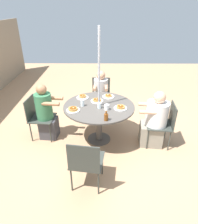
# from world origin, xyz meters

# --- Properties ---
(ground_plane) EXTENTS (12.00, 12.00, 0.00)m
(ground_plane) POSITION_xyz_m (0.00, 0.00, 0.00)
(ground_plane) COLOR tan
(patio_table) EXTENTS (1.32, 1.32, 0.76)m
(patio_table) POSITION_xyz_m (0.00, 0.00, 0.65)
(patio_table) COLOR #4C4742
(patio_table) RESTS_ON ground
(umbrella_pole) EXTENTS (0.04, 0.04, 2.13)m
(umbrella_pole) POSITION_xyz_m (0.00, 0.00, 1.07)
(umbrella_pole) COLOR #ADADB2
(umbrella_pole) RESTS_ON ground
(patio_chair_north) EXTENTS (0.52, 0.52, 0.86)m
(patio_chair_north) POSITION_xyz_m (-1.20, 0.17, 0.49)
(patio_chair_north) COLOR #333833
(patio_chair_north) RESTS_ON ground
(patio_chair_east) EXTENTS (0.51, 0.51, 0.86)m
(patio_chair_east) POSITION_xyz_m (-0.14, -1.21, 0.49)
(patio_chair_east) COLOR #333833
(patio_chair_east) RESTS_ON ground
(diner_east) EXTENTS (0.44, 0.55, 1.09)m
(diner_east) POSITION_xyz_m (-0.12, -1.03, 0.49)
(diner_east) COLOR gray
(diner_east) RESTS_ON ground
(patio_chair_south) EXTENTS (0.47, 0.47, 0.86)m
(patio_chair_south) POSITION_xyz_m (1.22, -0.04, 0.49)
(patio_chair_south) COLOR #333833
(patio_chair_south) RESTS_ON ground
(diner_south) EXTENTS (0.51, 0.34, 1.10)m
(diner_south) POSITION_xyz_m (1.04, -0.03, 0.51)
(diner_south) COLOR slate
(diner_south) RESTS_ON ground
(patio_chair_west) EXTENTS (0.50, 0.50, 0.86)m
(patio_chair_west) POSITION_xyz_m (0.11, 1.21, 0.49)
(patio_chair_west) COLOR #333833
(patio_chair_west) RESTS_ON ground
(diner_west) EXTENTS (0.36, 0.53, 1.14)m
(diner_west) POSITION_xyz_m (0.09, 1.04, 0.52)
(diner_west) COLOR #3D3D42
(diner_west) RESTS_ON ground
(pancake_plate_a) EXTENTS (0.24, 0.24, 0.05)m
(pancake_plate_a) POSITION_xyz_m (0.39, -0.19, 0.78)
(pancake_plate_a) COLOR white
(pancake_plate_a) RESTS_ON patio_table
(pancake_plate_b) EXTENTS (0.24, 0.24, 0.06)m
(pancake_plate_b) POSITION_xyz_m (-0.21, 0.46, 0.79)
(pancake_plate_b) COLOR white
(pancake_plate_b) RESTS_ON patio_table
(pancake_plate_c) EXTENTS (0.24, 0.24, 0.06)m
(pancake_plate_c) POSITION_xyz_m (-0.12, -0.39, 0.78)
(pancake_plate_c) COLOR white
(pancake_plate_c) RESTS_ON patio_table
(pancake_plate_d) EXTENTS (0.24, 0.24, 0.07)m
(pancake_plate_d) POSITION_xyz_m (0.34, 0.33, 0.79)
(pancake_plate_d) COLOR white
(pancake_plate_d) RESTS_ON patio_table
(pancake_plate_e) EXTENTS (0.24, 0.24, 0.06)m
(pancake_plate_e) POSITION_xyz_m (0.18, 0.04, 0.78)
(pancake_plate_e) COLOR white
(pancake_plate_e) RESTS_ON patio_table
(syrup_bottle) EXTENTS (0.09, 0.07, 0.16)m
(syrup_bottle) POSITION_xyz_m (-0.54, -0.12, 0.83)
(syrup_bottle) COLOR brown
(syrup_bottle) RESTS_ON patio_table
(coffee_cup) EXTENTS (0.08, 0.08, 0.10)m
(coffee_cup) POSITION_xyz_m (-0.17, -0.14, 0.81)
(coffee_cup) COLOR white
(coffee_cup) RESTS_ON patio_table
(drinking_glass_a) EXTENTS (0.07, 0.07, 0.10)m
(drinking_glass_a) POSITION_xyz_m (-0.11, -0.01, 0.82)
(drinking_glass_a) COLOR silver
(drinking_glass_a) RESTS_ON patio_table
(drinking_glass_b) EXTENTS (0.07, 0.07, 0.12)m
(drinking_glass_b) POSITION_xyz_m (-0.02, 0.30, 0.82)
(drinking_glass_b) COLOR silver
(drinking_glass_b) RESTS_ON patio_table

